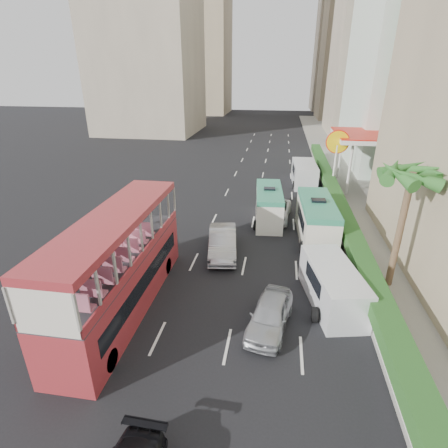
% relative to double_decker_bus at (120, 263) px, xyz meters
% --- Properties ---
extents(ground_plane, '(200.00, 200.00, 0.00)m').
position_rel_double_decker_bus_xyz_m(ground_plane, '(6.00, 0.00, -2.53)').
color(ground_plane, black).
rests_on(ground_plane, ground).
extents(double_decker_bus, '(2.50, 11.00, 5.06)m').
position_rel_double_decker_bus_xyz_m(double_decker_bus, '(0.00, 0.00, 0.00)').
color(double_decker_bus, '#A0292F').
rests_on(double_decker_bus, ground).
extents(car_silver_lane_a, '(2.46, 5.18, 1.64)m').
position_rel_double_decker_bus_xyz_m(car_silver_lane_a, '(4.02, 6.40, -2.53)').
color(car_silver_lane_a, '#B2B4B9').
rests_on(car_silver_lane_a, ground).
extents(car_silver_lane_b, '(2.45, 4.45, 1.43)m').
position_rel_double_decker_bus_xyz_m(car_silver_lane_b, '(7.37, -0.43, -2.53)').
color(car_silver_lane_b, '#B2B4B9').
rests_on(car_silver_lane_b, ground).
extents(van_asset, '(2.75, 5.14, 1.37)m').
position_rel_double_decker_bus_xyz_m(van_asset, '(7.30, 12.89, -2.53)').
color(van_asset, silver).
rests_on(van_asset, ground).
extents(minibus_near, '(2.38, 6.02, 2.61)m').
position_rel_double_decker_bus_xyz_m(minibus_near, '(6.76, 12.49, -1.22)').
color(minibus_near, silver).
rests_on(minibus_near, ground).
extents(minibus_far, '(2.51, 6.63, 2.89)m').
position_rel_double_decker_bus_xyz_m(minibus_far, '(10.19, 9.51, -1.08)').
color(minibus_far, silver).
rests_on(minibus_far, ground).
extents(panel_van_near, '(3.10, 5.50, 2.07)m').
position_rel_double_decker_bus_xyz_m(panel_van_near, '(10.43, 1.99, -1.49)').
color(panel_van_near, silver).
rests_on(panel_van_near, ground).
extents(panel_van_far, '(2.52, 5.77, 2.27)m').
position_rel_double_decker_bus_xyz_m(panel_van_far, '(10.07, 23.05, -1.39)').
color(panel_van_far, silver).
rests_on(panel_van_far, ground).
extents(sidewalk, '(6.00, 120.00, 0.18)m').
position_rel_double_decker_bus_xyz_m(sidewalk, '(15.00, 25.00, -2.44)').
color(sidewalk, '#99968C').
rests_on(sidewalk, ground).
extents(kerb_wall, '(0.30, 44.00, 1.00)m').
position_rel_double_decker_bus_xyz_m(kerb_wall, '(12.20, 14.00, -1.85)').
color(kerb_wall, silver).
rests_on(kerb_wall, sidewalk).
extents(hedge, '(1.10, 44.00, 0.70)m').
position_rel_double_decker_bus_xyz_m(hedge, '(12.20, 14.00, -1.00)').
color(hedge, '#2D6626').
rests_on(hedge, kerb_wall).
extents(palm_tree, '(0.36, 0.36, 6.40)m').
position_rel_double_decker_bus_xyz_m(palm_tree, '(13.80, 4.00, 0.85)').
color(palm_tree, brown).
rests_on(palm_tree, sidewalk).
extents(shell_station, '(6.50, 8.00, 5.50)m').
position_rel_double_decker_bus_xyz_m(shell_station, '(16.00, 23.00, 0.22)').
color(shell_station, silver).
rests_on(shell_station, ground).
extents(tower_far_a, '(14.00, 14.00, 44.00)m').
position_rel_double_decker_bus_xyz_m(tower_far_a, '(23.00, 82.00, 19.47)').
color(tower_far_a, tan).
rests_on(tower_far_a, ground).
extents(tower_far_b, '(14.00, 14.00, 40.00)m').
position_rel_double_decker_bus_xyz_m(tower_far_b, '(23.00, 104.00, 17.47)').
color(tower_far_b, tan).
rests_on(tower_far_b, ground).
extents(tower_left_b, '(16.00, 16.00, 46.00)m').
position_rel_double_decker_bus_xyz_m(tower_left_b, '(-16.00, 90.00, 20.47)').
color(tower_left_b, tan).
rests_on(tower_left_b, ground).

